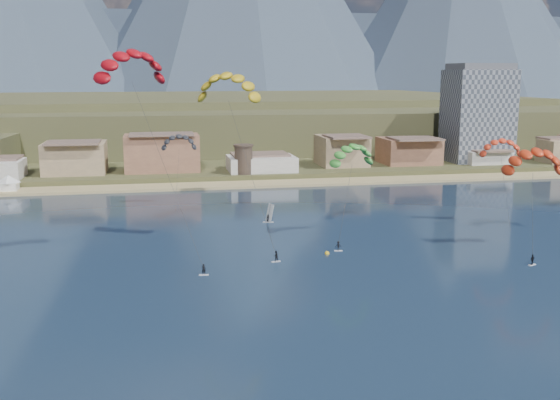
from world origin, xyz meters
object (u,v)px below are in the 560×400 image
watchtower (244,159)px  kitesurfer_yellow (228,83)px  kitesurfer_orange (534,157)px  apartment_tower (478,113)px  windsurfer (269,217)px  kitesurfer_red (131,61)px  buoy (327,253)px  kitesurfer_green (352,152)px

watchtower → kitesurfer_yellow: size_ratio=0.26×
kitesurfer_yellow → kitesurfer_orange: (51.64, -13.70, -12.61)m
watchtower → kitesurfer_yellow: bearing=-99.7°
apartment_tower → watchtower: bearing=-170.1°
watchtower → windsurfer: bearing=-92.3°
watchtower → kitesurfer_orange: kitesurfer_orange is taller
windsurfer → kitesurfer_red: bearing=-136.2°
kitesurfer_yellow → buoy: size_ratio=41.11×
apartment_tower → kitesurfer_green: size_ratio=1.63×
kitesurfer_red → buoy: size_ratio=44.81×
apartment_tower → kitesurfer_orange: apartment_tower is taller
buoy → kitesurfer_green: bearing=55.9°
buoy → watchtower: bearing=92.4°
watchtower → kitesurfer_green: (11.04, -69.82, 9.81)m
watchtower → buoy: size_ratio=10.72×
windsurfer → kitesurfer_green: bearing=-48.5°
kitesurfer_red → watchtower: bearing=70.6°
kitesurfer_green → kitesurfer_orange: bearing=-26.0°
kitesurfer_orange → buoy: 39.75m
kitesurfer_orange → kitesurfer_green: size_ratio=1.03×
kitesurfer_orange → windsurfer: kitesurfer_orange is taller
watchtower → windsurfer: watchtower is taller
apartment_tower → kitesurfer_red: kitesurfer_red is taller
apartment_tower → kitesurfer_red: size_ratio=0.89×
apartment_tower → kitesurfer_red: (-108.21, -93.89, 14.60)m
kitesurfer_red → apartment_tower: bearing=40.9°
buoy → kitesurfer_red: bearing=177.9°
kitesurfer_red → windsurfer: 47.70m
kitesurfer_orange → windsurfer: (-41.83, 28.88, -15.08)m
windsurfer → buoy: 26.76m
kitesurfer_green → buoy: size_ratio=24.44×
apartment_tower → kitesurfer_orange: size_ratio=1.58×
apartment_tower → windsurfer: bearing=-140.0°
apartment_tower → watchtower: 82.02m
watchtower → kitesurfer_green: bearing=-81.0°
watchtower → windsurfer: size_ratio=2.23×
kitesurfer_red → kitesurfer_yellow: bearing=31.2°
watchtower → kitesurfer_green: size_ratio=0.44×
buoy → kitesurfer_yellow: bearing=144.6°
windsurfer → kitesurfer_yellow: bearing=-122.9°
kitesurfer_red → windsurfer: (26.03, 25.00, -31.19)m
kitesurfer_red → buoy: bearing=-2.1°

